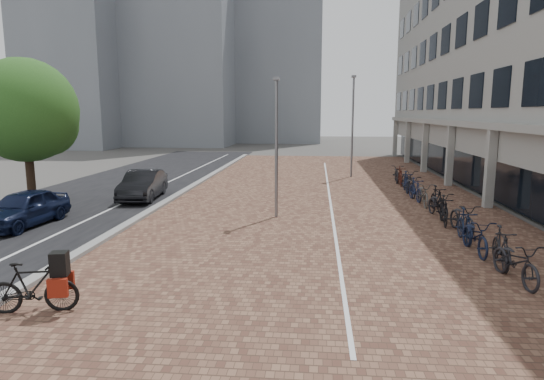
# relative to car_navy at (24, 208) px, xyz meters

# --- Properties ---
(ground) EXTENTS (140.00, 140.00, 0.00)m
(ground) POSITION_rel_car_navy_xyz_m (8.77, -5.10, -0.65)
(ground) COLOR #474442
(ground) RESTS_ON ground
(plaza_brick) EXTENTS (14.50, 42.00, 0.04)m
(plaza_brick) POSITION_rel_car_navy_xyz_m (10.77, 6.90, -0.64)
(plaza_brick) COLOR brown
(plaza_brick) RESTS_ON ground
(street_asphalt) EXTENTS (8.00, 50.00, 0.03)m
(street_asphalt) POSITION_rel_car_navy_xyz_m (-0.23, 6.90, -0.64)
(street_asphalt) COLOR black
(street_asphalt) RESTS_ON ground
(curb) EXTENTS (0.35, 42.00, 0.14)m
(curb) POSITION_rel_car_navy_xyz_m (3.67, 6.90, -0.58)
(curb) COLOR gray
(curb) RESTS_ON ground
(lane_line) EXTENTS (0.12, 44.00, 0.00)m
(lane_line) POSITION_rel_car_navy_xyz_m (1.77, 6.90, -0.63)
(lane_line) COLOR white
(lane_line) RESTS_ON street_asphalt
(parking_line) EXTENTS (0.10, 30.00, 0.00)m
(parking_line) POSITION_rel_car_navy_xyz_m (10.97, 6.90, -0.61)
(parking_line) COLOR white
(parking_line) RESTS_ON plaza_brick
(office_building) EXTENTS (8.40, 40.00, 15.00)m
(office_building) POSITION_rel_car_navy_xyz_m (21.74, 10.90, 7.80)
(office_building) COLOR gray
(office_building) RESTS_ON ground
(bg_towers) EXTENTS (33.00, 23.00, 32.00)m
(bg_towers) POSITION_rel_car_navy_xyz_m (-5.56, 43.84, 13.32)
(bg_towers) COLOR gray
(bg_towers) RESTS_ON ground
(car_navy) EXTENTS (1.81, 3.91, 1.30)m
(car_navy) POSITION_rel_car_navy_xyz_m (0.00, 0.00, 0.00)
(car_navy) COLOR black
(car_navy) RESTS_ON ground
(car_dark) EXTENTS (1.82, 4.20, 1.34)m
(car_dark) POSITION_rel_car_navy_xyz_m (2.27, 5.50, 0.02)
(car_dark) COLOR black
(car_dark) RESTS_ON ground
(hero_bike) EXTENTS (1.85, 0.88, 1.26)m
(hero_bike) POSITION_rel_car_navy_xyz_m (4.70, -6.83, -0.09)
(hero_bike) COLOR black
(hero_bike) RESTS_ON ground
(lamp_near) EXTENTS (0.12, 0.12, 5.23)m
(lamp_near) POSITION_rel_car_navy_xyz_m (8.81, 2.23, 1.97)
(lamp_near) COLOR slate
(lamp_near) RESTS_ON ground
(lamp_far) EXTENTS (0.12, 0.12, 6.16)m
(lamp_far) POSITION_rel_car_navy_xyz_m (12.50, 13.92, 2.43)
(lamp_far) COLOR gray
(lamp_far) RESTS_ON ground
(street_tree) EXTENTS (4.29, 4.29, 6.24)m
(street_tree) POSITION_rel_car_navy_xyz_m (-1.65, 3.34, 3.32)
(street_tree) COLOR #382619
(street_tree) RESTS_ON ground
(bike_row) EXTENTS (1.15, 18.14, 1.05)m
(bike_row) POSITION_rel_car_navy_xyz_m (15.00, 3.95, -0.13)
(bike_row) COLOR black
(bike_row) RESTS_ON ground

